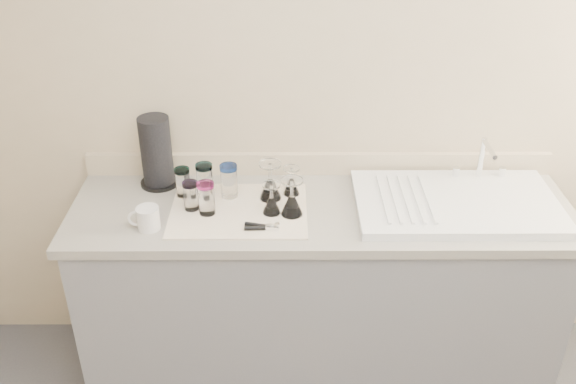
{
  "coord_description": "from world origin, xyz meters",
  "views": [
    {
      "loc": [
        -0.15,
        -1.04,
        2.28
      ],
      "look_at": [
        -0.14,
        1.15,
        1.0
      ],
      "focal_mm": 40.0,
      "sensor_mm": 36.0,
      "label": 1
    }
  ],
  "objects_px": {
    "white_mug": "(147,218)",
    "paper_towel_roll": "(156,153)",
    "tumbler_cyan": "(205,179)",
    "goblet_back_left": "(270,186)",
    "tumbler_magenta": "(191,195)",
    "can_opener": "(262,227)",
    "tumbler_purple": "(229,181)",
    "tumbler_blue": "(206,198)",
    "sink_unit": "(457,202)",
    "goblet_back_right": "(291,185)",
    "tumbler_teal": "(183,182)",
    "goblet_front_left": "(272,203)",
    "goblet_front_right": "(292,203)"
  },
  "relations": [
    {
      "from": "sink_unit",
      "to": "paper_towel_roll",
      "type": "xyz_separation_m",
      "value": [
        -1.25,
        0.19,
        0.13
      ]
    },
    {
      "from": "tumbler_teal",
      "to": "goblet_back_right",
      "type": "height_order",
      "value": "tumbler_teal"
    },
    {
      "from": "can_opener",
      "to": "goblet_back_right",
      "type": "bearing_deg",
      "value": 66.8
    },
    {
      "from": "goblet_back_right",
      "to": "paper_towel_roll",
      "type": "xyz_separation_m",
      "value": [
        -0.57,
        0.1,
        0.1
      ]
    },
    {
      "from": "tumbler_teal",
      "to": "paper_towel_roll",
      "type": "xyz_separation_m",
      "value": [
        -0.12,
        0.11,
        0.08
      ]
    },
    {
      "from": "sink_unit",
      "to": "tumbler_purple",
      "type": "height_order",
      "value": "sink_unit"
    },
    {
      "from": "tumbler_cyan",
      "to": "goblet_back_right",
      "type": "distance_m",
      "value": 0.36
    },
    {
      "from": "tumbler_purple",
      "to": "tumbler_blue",
      "type": "relative_size",
      "value": 1.06
    },
    {
      "from": "goblet_back_right",
      "to": "goblet_front_left",
      "type": "xyz_separation_m",
      "value": [
        -0.08,
        -0.15,
        0.0
      ]
    },
    {
      "from": "sink_unit",
      "to": "tumbler_teal",
      "type": "height_order",
      "value": "sink_unit"
    },
    {
      "from": "sink_unit",
      "to": "can_opener",
      "type": "relative_size",
      "value": 6.02
    },
    {
      "from": "tumbler_teal",
      "to": "tumbler_cyan",
      "type": "bearing_deg",
      "value": 4.27
    },
    {
      "from": "tumbler_cyan",
      "to": "goblet_back_left",
      "type": "xyz_separation_m",
      "value": [
        0.27,
        -0.03,
        -0.02
      ]
    },
    {
      "from": "white_mug",
      "to": "goblet_back_left",
      "type": "bearing_deg",
      "value": 24.56
    },
    {
      "from": "goblet_front_right",
      "to": "tumbler_cyan",
      "type": "bearing_deg",
      "value": 156.62
    },
    {
      "from": "sink_unit",
      "to": "tumbler_purple",
      "type": "xyz_separation_m",
      "value": [
        -0.93,
        0.07,
        0.06
      ]
    },
    {
      "from": "tumbler_magenta",
      "to": "white_mug",
      "type": "distance_m",
      "value": 0.2
    },
    {
      "from": "tumbler_purple",
      "to": "goblet_back_right",
      "type": "height_order",
      "value": "tumbler_purple"
    },
    {
      "from": "tumbler_cyan",
      "to": "goblet_front_left",
      "type": "bearing_deg",
      "value": -27.37
    },
    {
      "from": "sink_unit",
      "to": "tumbler_cyan",
      "type": "xyz_separation_m",
      "value": [
        -1.04,
        0.09,
        0.06
      ]
    },
    {
      "from": "goblet_front_right",
      "to": "can_opener",
      "type": "xyz_separation_m",
      "value": [
        -0.12,
        -0.11,
        -0.04
      ]
    },
    {
      "from": "tumbler_magenta",
      "to": "can_opener",
      "type": "relative_size",
      "value": 0.9
    },
    {
      "from": "goblet_back_left",
      "to": "paper_towel_roll",
      "type": "distance_m",
      "value": 0.51
    },
    {
      "from": "goblet_front_left",
      "to": "can_opener",
      "type": "relative_size",
      "value": 0.95
    },
    {
      "from": "tumbler_teal",
      "to": "goblet_front_left",
      "type": "relative_size",
      "value": 0.97
    },
    {
      "from": "tumbler_teal",
      "to": "tumbler_purple",
      "type": "relative_size",
      "value": 0.87
    },
    {
      "from": "goblet_front_right",
      "to": "goblet_back_right",
      "type": "bearing_deg",
      "value": 90.38
    },
    {
      "from": "tumbler_magenta",
      "to": "white_mug",
      "type": "relative_size",
      "value": 0.96
    },
    {
      "from": "tumbler_purple",
      "to": "white_mug",
      "type": "height_order",
      "value": "tumbler_purple"
    },
    {
      "from": "sink_unit",
      "to": "goblet_front_right",
      "type": "distance_m",
      "value": 0.68
    },
    {
      "from": "tumbler_purple",
      "to": "paper_towel_roll",
      "type": "xyz_separation_m",
      "value": [
        -0.31,
        0.12,
        0.07
      ]
    },
    {
      "from": "tumbler_purple",
      "to": "tumbler_blue",
      "type": "bearing_deg",
      "value": -120.91
    },
    {
      "from": "goblet_front_left",
      "to": "white_mug",
      "type": "height_order",
      "value": "goblet_front_left"
    },
    {
      "from": "tumbler_blue",
      "to": "tumbler_magenta",
      "type": "bearing_deg",
      "value": 153.81
    },
    {
      "from": "tumbler_magenta",
      "to": "paper_towel_roll",
      "type": "height_order",
      "value": "paper_towel_roll"
    },
    {
      "from": "tumbler_purple",
      "to": "paper_towel_roll",
      "type": "relative_size",
      "value": 0.47
    },
    {
      "from": "tumbler_blue",
      "to": "goblet_back_right",
      "type": "height_order",
      "value": "tumbler_blue"
    },
    {
      "from": "goblet_back_right",
      "to": "paper_towel_roll",
      "type": "height_order",
      "value": "paper_towel_roll"
    },
    {
      "from": "white_mug",
      "to": "paper_towel_roll",
      "type": "relative_size",
      "value": 0.41
    },
    {
      "from": "white_mug",
      "to": "tumbler_magenta",
      "type": "bearing_deg",
      "value": 40.59
    },
    {
      "from": "tumbler_cyan",
      "to": "goblet_front_left",
      "type": "xyz_separation_m",
      "value": [
        0.28,
        -0.15,
        -0.03
      ]
    },
    {
      "from": "tumbler_cyan",
      "to": "tumbler_purple",
      "type": "xyz_separation_m",
      "value": [
        0.1,
        -0.01,
        0.0
      ]
    },
    {
      "from": "goblet_back_left",
      "to": "goblet_front_left",
      "type": "bearing_deg",
      "value": -86.62
    },
    {
      "from": "can_opener",
      "to": "paper_towel_roll",
      "type": "xyz_separation_m",
      "value": [
        -0.46,
        0.37,
        0.14
      ]
    },
    {
      "from": "tumbler_purple",
      "to": "white_mug",
      "type": "bearing_deg",
      "value": -142.26
    },
    {
      "from": "tumbler_cyan",
      "to": "can_opener",
      "type": "distance_m",
      "value": 0.37
    },
    {
      "from": "sink_unit",
      "to": "paper_towel_roll",
      "type": "bearing_deg",
      "value": 171.21
    },
    {
      "from": "goblet_back_left",
      "to": "can_opener",
      "type": "distance_m",
      "value": 0.24
    },
    {
      "from": "tumbler_purple",
      "to": "goblet_back_left",
      "type": "bearing_deg",
      "value": -5.45
    },
    {
      "from": "tumbler_purple",
      "to": "goblet_front_right",
      "type": "bearing_deg",
      "value": -28.75
    }
  ]
}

